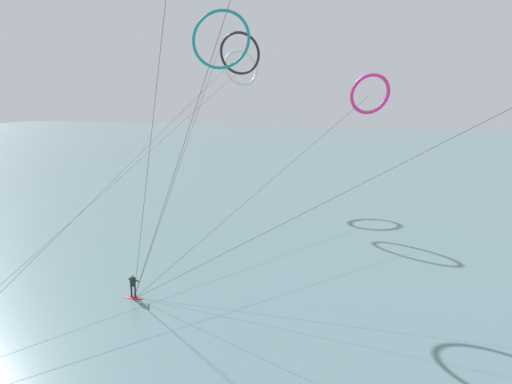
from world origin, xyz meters
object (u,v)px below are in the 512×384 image
(kite_charcoal, at_px, (239,54))
(surfer_crimson, at_px, (133,288))
(kite_ivory, at_px, (241,68))
(kite_teal, at_px, (222,40))
(kite_magenta, at_px, (369,94))

(kite_charcoal, bearing_deg, surfer_crimson, 96.31)
(surfer_crimson, relative_size, kite_charcoal, 0.04)
(kite_charcoal, bearing_deg, kite_ivory, -70.52)
(kite_teal, distance_m, kite_charcoal, 18.71)
(surfer_crimson, distance_m, kite_charcoal, 33.86)
(kite_ivory, bearing_deg, surfer_crimson, -128.71)
(kite_teal, distance_m, kite_ivory, 26.63)
(kite_teal, xyz_separation_m, kite_charcoal, (-5.60, 17.84, 0.66))
(kite_ivory, height_order, kite_charcoal, kite_charcoal)
(surfer_crimson, distance_m, kite_ivory, 40.20)
(kite_charcoal, relative_size, kite_magenta, 2.89)
(surfer_crimson, bearing_deg, kite_magenta, 33.31)
(kite_ivory, height_order, kite_magenta, kite_ivory)
(kite_ivory, xyz_separation_m, kite_charcoal, (2.77, -7.43, 1.19))
(kite_charcoal, xyz_separation_m, kite_magenta, (17.28, -17.35, -4.88))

